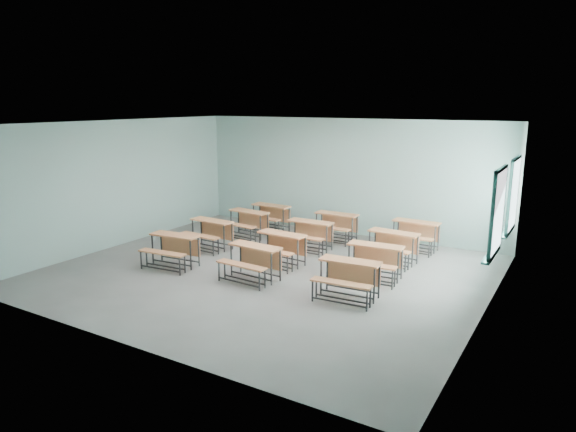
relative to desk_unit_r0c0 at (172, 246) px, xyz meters
The scene contains 13 objects.
room 2.54m from the desk_unit_r0c0, 20.55° to the left, with size 9.04×8.04×3.24m.
desk_unit_r0c0 is the anchor object (origin of this frame).
desk_unit_r0c1 2.06m from the desk_unit_r0c0, ahead, with size 1.20×0.85×0.72m.
desk_unit_r0c2 4.20m from the desk_unit_r0c0, ahead, with size 1.20×0.85×0.72m.
desk_unit_r1c0 1.56m from the desk_unit_r0c0, 97.49° to the left, with size 1.20×0.84×0.72m.
desk_unit_r1c1 2.41m from the desk_unit_r0c0, 33.65° to the left, with size 1.20×0.85×0.72m.
desk_unit_r1c2 4.47m from the desk_unit_r0c0, 19.80° to the left, with size 1.21×0.85×0.72m.
desk_unit_r2c0 2.94m from the desk_unit_r0c0, 90.71° to the left, with size 1.23×0.89×0.72m.
desk_unit_r2c1 3.37m from the desk_unit_r0c0, 53.55° to the left, with size 1.16×0.79×0.72m.
desk_unit_r2c2 4.98m from the desk_unit_r0c0, 33.56° to the left, with size 1.20×0.85×0.72m.
desk_unit_r3c0 3.95m from the desk_unit_r0c0, 89.34° to the left, with size 1.20×0.84×0.72m.
desk_unit_r3c1 4.45m from the desk_unit_r0c0, 60.80° to the left, with size 1.16×0.78×0.72m.
desk_unit_r3c2 5.91m from the desk_unit_r0c0, 43.46° to the left, with size 1.19×0.82×0.72m.
Camera 1 is at (5.84, -8.97, 3.66)m, focal length 32.00 mm.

